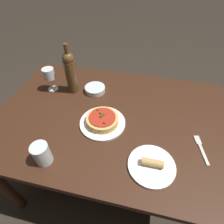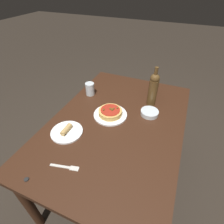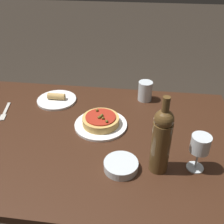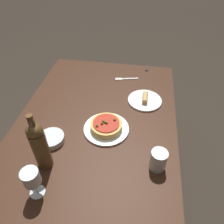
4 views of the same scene
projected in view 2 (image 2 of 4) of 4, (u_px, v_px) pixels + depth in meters
name	position (u px, v px, depth m)	size (l,w,h in m)	color
ground_plane	(116.00, 176.00, 1.69)	(14.00, 14.00, 0.00)	#2D261E
dining_table	(117.00, 129.00, 1.30)	(1.34, 0.90, 0.71)	#381E11
dinner_plate	(110.00, 115.00, 1.29)	(0.25, 0.25, 0.01)	white
pizza	(110.00, 112.00, 1.28)	(0.17, 0.17, 0.05)	tan
wine_glass	(154.00, 83.00, 1.45)	(0.07, 0.07, 0.15)	silver
wine_bottle	(153.00, 89.00, 1.33)	(0.07, 0.07, 0.31)	brown
water_cup	(90.00, 89.00, 1.49)	(0.08, 0.08, 0.11)	silver
side_bowl	(150.00, 113.00, 1.30)	(0.13, 0.13, 0.03)	silver
fork	(66.00, 167.00, 0.95)	(0.06, 0.16, 0.00)	beige
side_plate	(67.00, 132.00, 1.15)	(0.21, 0.21, 0.05)	white
bottle_cap	(26.00, 179.00, 0.89)	(0.02, 0.02, 0.01)	black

